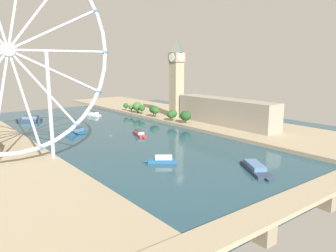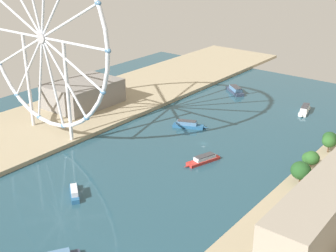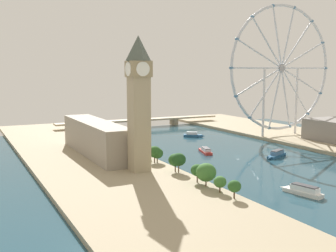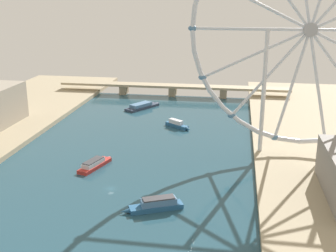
# 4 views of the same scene
# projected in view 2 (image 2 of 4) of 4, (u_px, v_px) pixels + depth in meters

# --- Properties ---
(ground_plane) EXTENTS (398.68, 398.68, 0.00)m
(ground_plane) POSITION_uv_depth(u_px,v_px,m) (204.00, 143.00, 319.08)
(ground_plane) COLOR #234756
(riverbank_right) EXTENTS (90.00, 520.00, 3.00)m
(riverbank_right) POSITION_uv_depth(u_px,v_px,m) (91.00, 107.00, 383.76)
(riverbank_right) COLOR tan
(riverbank_right) RESTS_ON ground_plane
(parliament_block) EXTENTS (22.00, 116.83, 26.18)m
(parliament_block) POSITION_uv_depth(u_px,v_px,m) (331.00, 200.00, 219.62)
(parliament_block) COLOR gray
(parliament_block) RESTS_ON riverbank_left
(tree_row_embankment) EXTENTS (13.17, 124.66, 13.53)m
(tree_row_embankment) POSITION_uv_depth(u_px,v_px,m) (330.00, 141.00, 296.02)
(tree_row_embankment) COLOR #513823
(tree_row_embankment) RESTS_ON riverbank_left
(ferris_wheel) EXTENTS (128.98, 3.20, 132.26)m
(ferris_wheel) POSITION_uv_depth(u_px,v_px,m) (42.00, 38.00, 304.32)
(ferris_wheel) COLOR silver
(ferris_wheel) RESTS_ON riverbank_right
(riverside_hall) EXTENTS (42.70, 58.27, 19.76)m
(riverside_hall) POSITION_uv_depth(u_px,v_px,m) (83.00, 93.00, 381.48)
(riverside_hall) COLOR gray
(riverside_hall) RESTS_ON riverbank_right
(tour_boat_0) EXTENTS (10.97, 27.08, 5.78)m
(tour_boat_0) POSITION_uv_depth(u_px,v_px,m) (305.00, 110.00, 374.92)
(tour_boat_0) COLOR white
(tour_boat_0) RESTS_ON ground_plane
(tour_boat_1) EXTENTS (12.83, 27.45, 4.67)m
(tour_boat_1) POSITION_uv_depth(u_px,v_px,m) (203.00, 159.00, 291.63)
(tour_boat_1) COLOR #B22D28
(tour_boat_1) RESTS_ON ground_plane
(tour_boat_2) EXTENTS (19.81, 16.02, 5.35)m
(tour_boat_2) POSITION_uv_depth(u_px,v_px,m) (74.00, 192.00, 253.84)
(tour_boat_2) COLOR #235684
(tour_boat_2) RESTS_ON ground_plane
(tour_boat_4) EXTENTS (27.39, 22.41, 6.24)m
(tour_boat_4) POSITION_uv_depth(u_px,v_px,m) (235.00, 90.00, 423.29)
(tour_boat_4) COLOR #2D384C
(tour_boat_4) RESTS_ON ground_plane
(tour_boat_5) EXTENTS (26.57, 15.11, 5.58)m
(tour_boat_5) POSITION_uv_depth(u_px,v_px,m) (188.00, 125.00, 345.15)
(tour_boat_5) COLOR #235684
(tour_boat_5) RESTS_ON ground_plane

